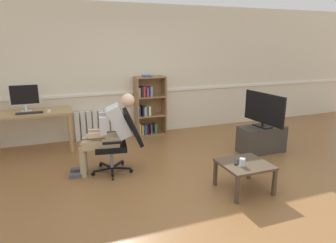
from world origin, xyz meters
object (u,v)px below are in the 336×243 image
(radiator, at_px, (95,125))
(coffee_table, at_px, (245,167))
(tv_stand, at_px, (261,139))
(drinking_glass, at_px, (242,162))
(bookshelf, at_px, (148,107))
(computer_mouse, at_px, (49,111))
(office_chair, at_px, (121,139))
(computer_desk, at_px, (31,117))
(spare_remote, at_px, (237,163))
(imac_monitor, at_px, (25,96))
(person_seated, at_px, (108,132))
(tv_screen, at_px, (264,109))
(keyboard, at_px, (30,113))

(radiator, xyz_separation_m, coffee_table, (1.55, -2.98, 0.04))
(tv_stand, distance_m, drinking_glass, 1.74)
(bookshelf, height_order, tv_stand, bookshelf)
(computer_mouse, distance_m, office_chair, 1.63)
(computer_desk, bearing_deg, spare_remote, -44.60)
(computer_mouse, relative_size, bookshelf, 0.08)
(computer_desk, xyz_separation_m, tv_stand, (3.85, -1.45, -0.41))
(computer_desk, height_order, coffee_table, computer_desk)
(computer_desk, distance_m, imac_monitor, 0.40)
(computer_mouse, xyz_separation_m, person_seated, (0.82, -1.24, -0.12))
(tv_screen, bearing_deg, person_seated, 83.26)
(radiator, bearing_deg, person_seated, -90.81)
(person_seated, relative_size, tv_screen, 1.29)
(bookshelf, xyz_separation_m, tv_stand, (1.59, -1.75, -0.37))
(radiator, distance_m, drinking_glass, 3.38)
(imac_monitor, distance_m, keyboard, 0.35)
(office_chair, bearing_deg, tv_stand, 97.63)
(imac_monitor, height_order, tv_screen, imac_monitor)
(computer_desk, distance_m, bookshelf, 2.28)
(bookshelf, xyz_separation_m, coffee_table, (0.43, -2.88, -0.27))
(imac_monitor, xyz_separation_m, bookshelf, (2.34, 0.22, -0.43))
(computer_mouse, height_order, person_seated, person_seated)
(imac_monitor, distance_m, spare_remote, 3.80)
(radiator, bearing_deg, computer_mouse, -148.78)
(person_seated, xyz_separation_m, drinking_glass, (1.48, -1.30, -0.21))
(tv_screen, height_order, coffee_table, tv_screen)
(computer_desk, height_order, imac_monitor, imac_monitor)
(person_seated, height_order, tv_stand, person_seated)
(computer_mouse, xyz_separation_m, office_chair, (0.99, -1.27, -0.25))
(office_chair, height_order, person_seated, person_seated)
(keyboard, relative_size, office_chair, 0.45)
(tv_stand, bearing_deg, tv_screen, 4.69)
(imac_monitor, relative_size, radiator, 0.61)
(computer_desk, height_order, bookshelf, bookshelf)
(drinking_glass, bearing_deg, radiator, 115.61)
(bookshelf, height_order, drinking_glass, bookshelf)
(person_seated, relative_size, drinking_glass, 11.72)
(imac_monitor, height_order, computer_mouse, imac_monitor)
(computer_desk, distance_m, tv_screen, 4.12)
(imac_monitor, height_order, spare_remote, imac_monitor)
(tv_screen, bearing_deg, computer_mouse, 64.70)
(computer_mouse, bearing_deg, coffee_table, -45.89)
(radiator, distance_m, coffee_table, 3.36)
(bookshelf, relative_size, person_seated, 1.05)
(tv_stand, bearing_deg, drinking_glass, -136.07)
(imac_monitor, bearing_deg, computer_desk, -46.51)
(imac_monitor, distance_m, tv_screen, 4.22)
(computer_mouse, height_order, drinking_glass, computer_mouse)
(coffee_table, distance_m, drinking_glass, 0.15)
(tv_stand, xyz_separation_m, spare_remote, (-1.26, -1.10, 0.16))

